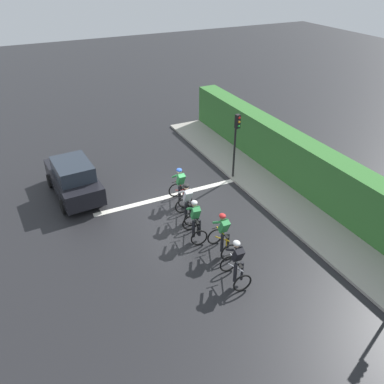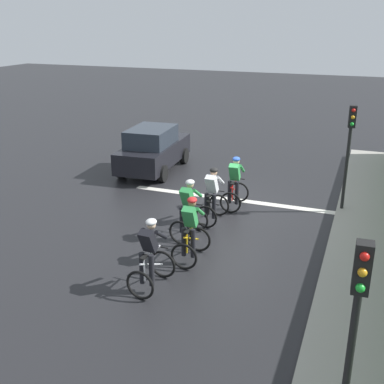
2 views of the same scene
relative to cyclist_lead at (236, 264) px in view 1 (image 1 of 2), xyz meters
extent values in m
plane|color=black|center=(-0.10, -5.43, -0.80)|extent=(80.00, 80.00, 0.00)
cube|color=#9E998E|center=(-4.87, -3.43, -0.74)|extent=(2.80, 20.61, 0.12)
cube|color=gray|center=(-5.77, -3.43, -0.54)|extent=(0.44, 20.61, 0.50)
cube|color=#387533|center=(-6.07, -3.43, 0.37)|extent=(1.10, 20.61, 2.32)
cube|color=silver|center=(-0.10, -6.03, -0.79)|extent=(7.00, 0.30, 0.01)
torus|color=black|center=(-0.04, -0.55, -0.46)|extent=(0.68, 0.10, 0.68)
torus|color=black|center=(0.03, 0.47, -0.46)|extent=(0.68, 0.10, 0.68)
cylinder|color=silver|center=(0.00, -0.04, -0.21)|extent=(0.11, 0.99, 0.51)
cylinder|color=silver|center=(0.02, 0.27, -0.18)|extent=(0.04, 0.04, 0.55)
cylinder|color=silver|center=(-0.01, -0.09, 0.07)|extent=(0.09, 0.72, 0.04)
cube|color=black|center=(0.02, 0.27, 0.11)|extent=(0.11, 0.23, 0.04)
cylinder|color=black|center=(-0.03, -0.45, 0.04)|extent=(0.42, 0.06, 0.03)
cube|color=black|center=(0.00, 0.06, 0.41)|extent=(0.33, 0.43, 0.57)
sphere|color=beige|center=(-0.01, -0.09, 0.72)|extent=(0.20, 0.20, 0.20)
ellipsoid|color=silver|center=(-0.01, -0.09, 0.79)|extent=(0.26, 0.29, 0.14)
cylinder|color=black|center=(0.13, 0.16, -0.23)|extent=(0.12, 0.12, 0.74)
cylinder|color=black|center=(-0.11, 0.17, -0.23)|extent=(0.12, 0.12, 0.74)
cylinder|color=black|center=(0.15, -0.23, 0.47)|extent=(0.12, 0.48, 0.37)
cylinder|color=black|center=(-0.17, -0.21, 0.47)|extent=(0.12, 0.48, 0.37)
torus|color=black|center=(-0.36, -2.09, -0.46)|extent=(0.68, 0.06, 0.68)
torus|color=black|center=(-0.36, -1.07, -0.46)|extent=(0.68, 0.06, 0.68)
cylinder|color=gold|center=(-0.36, -1.58, -0.21)|extent=(0.05, 0.99, 0.51)
cylinder|color=gold|center=(-0.36, -1.28, -0.18)|extent=(0.04, 0.04, 0.55)
cylinder|color=gold|center=(-0.36, -1.64, 0.07)|extent=(0.05, 0.71, 0.04)
cube|color=black|center=(-0.36, -1.28, 0.11)|extent=(0.10, 0.22, 0.04)
cylinder|color=black|center=(-0.36, -1.99, 0.04)|extent=(0.42, 0.03, 0.03)
cube|color=green|center=(-0.36, -1.48, 0.41)|extent=(0.30, 0.41, 0.57)
sphere|color=#9E7051|center=(-0.36, -1.64, 0.72)|extent=(0.20, 0.20, 0.20)
ellipsoid|color=red|center=(-0.36, -1.64, 0.79)|extent=(0.24, 0.28, 0.14)
cylinder|color=black|center=(-0.24, -1.38, -0.23)|extent=(0.12, 0.12, 0.74)
cylinder|color=black|center=(-0.48, -1.38, -0.23)|extent=(0.12, 0.12, 0.74)
cylinder|color=green|center=(-0.20, -1.77, 0.47)|extent=(0.09, 0.48, 0.37)
cylinder|color=green|center=(-0.52, -1.77, 0.47)|extent=(0.09, 0.48, 0.37)
torus|color=black|center=(0.11, -3.31, -0.46)|extent=(0.68, 0.13, 0.68)
torus|color=black|center=(0.22, -2.29, -0.46)|extent=(0.68, 0.13, 0.68)
cylinder|color=black|center=(0.17, -2.80, -0.21)|extent=(0.15, 0.99, 0.51)
cylinder|color=black|center=(0.20, -2.50, -0.18)|extent=(0.04, 0.04, 0.55)
cylinder|color=black|center=(0.16, -2.85, 0.07)|extent=(0.12, 0.71, 0.04)
cube|color=black|center=(0.20, -2.50, 0.11)|extent=(0.12, 0.23, 0.04)
cylinder|color=black|center=(0.12, -3.21, 0.04)|extent=(0.42, 0.08, 0.03)
cube|color=green|center=(0.18, -2.70, 0.41)|extent=(0.34, 0.44, 0.57)
sphere|color=tan|center=(0.16, -2.85, 0.72)|extent=(0.20, 0.20, 0.20)
ellipsoid|color=silver|center=(0.16, -2.85, 0.79)|extent=(0.27, 0.30, 0.14)
cylinder|color=black|center=(0.31, -2.61, -0.23)|extent=(0.12, 0.12, 0.74)
cylinder|color=black|center=(0.07, -2.59, -0.23)|extent=(0.12, 0.12, 0.74)
cylinder|color=green|center=(0.31, -3.00, 0.47)|extent=(0.14, 0.48, 0.37)
cylinder|color=green|center=(-0.01, -2.97, 0.47)|extent=(0.14, 0.48, 0.37)
torus|color=black|center=(-0.12, -4.57, -0.46)|extent=(0.68, 0.10, 0.68)
torus|color=black|center=(-0.06, -3.55, -0.46)|extent=(0.68, 0.10, 0.68)
cylinder|color=black|center=(-0.09, -4.06, -0.21)|extent=(0.10, 0.99, 0.51)
cylinder|color=black|center=(-0.07, -3.75, -0.18)|extent=(0.04, 0.04, 0.55)
cylinder|color=black|center=(-0.09, -4.11, 0.07)|extent=(0.08, 0.72, 0.04)
cube|color=black|center=(-0.07, -3.75, 0.11)|extent=(0.11, 0.23, 0.04)
cylinder|color=black|center=(-0.11, -4.47, 0.04)|extent=(0.42, 0.05, 0.03)
cube|color=white|center=(-0.08, -3.96, 0.41)|extent=(0.32, 0.43, 0.57)
sphere|color=tan|center=(-0.09, -4.11, 0.72)|extent=(0.20, 0.20, 0.20)
ellipsoid|color=black|center=(-0.09, -4.11, 0.79)|extent=(0.25, 0.29, 0.14)
cylinder|color=black|center=(0.04, -3.86, -0.23)|extent=(0.12, 0.12, 0.74)
cylinder|color=black|center=(-0.20, -3.85, -0.23)|extent=(0.12, 0.12, 0.74)
cylinder|color=white|center=(0.06, -4.25, 0.47)|extent=(0.12, 0.48, 0.37)
cylinder|color=white|center=(-0.26, -4.23, 0.47)|extent=(0.12, 0.48, 0.37)
torus|color=black|center=(-0.38, -5.90, -0.46)|extent=(0.68, 0.07, 0.68)
torus|color=black|center=(-0.39, -4.88, -0.46)|extent=(0.68, 0.07, 0.68)
cylinder|color=red|center=(-0.39, -5.39, -0.21)|extent=(0.06, 0.99, 0.51)
cylinder|color=red|center=(-0.39, -5.09, -0.18)|extent=(0.04, 0.04, 0.55)
cylinder|color=red|center=(-0.38, -5.44, 0.07)|extent=(0.05, 0.71, 0.04)
cube|color=black|center=(-0.39, -5.09, 0.11)|extent=(0.10, 0.22, 0.04)
cylinder|color=black|center=(-0.38, -5.80, 0.04)|extent=(0.42, 0.04, 0.03)
cube|color=green|center=(-0.39, -5.29, 0.41)|extent=(0.31, 0.41, 0.57)
sphere|color=beige|center=(-0.38, -5.44, 0.72)|extent=(0.20, 0.20, 0.20)
ellipsoid|color=#264CB2|center=(-0.38, -5.44, 0.79)|extent=(0.24, 0.28, 0.14)
cylinder|color=black|center=(-0.27, -5.19, -0.23)|extent=(0.12, 0.12, 0.74)
cylinder|color=black|center=(-0.51, -5.19, -0.23)|extent=(0.12, 0.12, 0.74)
cylinder|color=green|center=(-0.22, -5.57, 0.47)|extent=(0.10, 0.48, 0.37)
cylinder|color=green|center=(-0.54, -5.58, 0.47)|extent=(0.10, 0.48, 0.37)
cube|color=black|center=(3.70, -8.10, -0.10)|extent=(1.95, 4.20, 0.80)
cube|color=#262D38|center=(3.69, -7.85, 0.63)|extent=(1.63, 2.22, 0.66)
cylinder|color=black|center=(4.61, -9.32, -0.48)|extent=(0.26, 0.65, 0.64)
cylinder|color=black|center=(2.95, -9.42, -0.48)|extent=(0.26, 0.65, 0.64)
cylinder|color=black|center=(4.46, -6.78, -0.48)|extent=(0.26, 0.65, 0.64)
cylinder|color=black|center=(2.79, -6.89, -0.48)|extent=(0.26, 0.65, 0.64)
cube|color=#EAEACC|center=(4.34, -10.08, 0.00)|extent=(0.28, 0.10, 0.16)
cube|color=#EAEACC|center=(3.32, -10.14, 0.00)|extent=(0.28, 0.10, 0.16)
cylinder|color=black|center=(-3.62, -6.22, 0.55)|extent=(0.10, 0.10, 2.70)
cube|color=black|center=(-3.64, -6.13, 2.22)|extent=(0.23, 0.23, 0.64)
sphere|color=red|center=(-3.65, -6.02, 2.42)|extent=(0.11, 0.11, 0.11)
sphere|color=orange|center=(-3.65, -6.02, 2.22)|extent=(0.11, 0.11, 0.11)
sphere|color=green|center=(-3.65, -6.02, 2.02)|extent=(0.11, 0.11, 0.11)
camera|label=1|loc=(5.68, 8.34, 8.87)|focal=37.12mm
camera|label=2|loc=(-4.17, 8.39, 4.91)|focal=44.71mm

